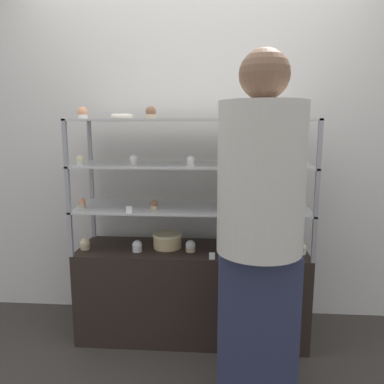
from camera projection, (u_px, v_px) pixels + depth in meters
ground_plane at (192, 333)px, 2.62m from camera, size 20.00×20.00×0.00m
back_wall at (196, 144)px, 2.75m from camera, size 8.00×0.05×2.60m
display_base at (192, 291)px, 2.56m from camera, size 1.51×0.45×0.62m
display_riser_lower at (192, 209)px, 2.46m from camera, size 1.51×0.45×0.28m
display_riser_middle at (192, 166)px, 2.41m from camera, size 1.51×0.45×0.28m
display_riser_upper at (192, 122)px, 2.36m from camera, size 1.51×0.45×0.28m
layer_cake_centerpiece at (167, 241)px, 2.51m from camera, size 0.20×0.20×0.10m
sheet_cake_frosted at (251, 202)px, 2.45m from camera, size 0.21×0.16×0.06m
cupcake_0 at (85, 244)px, 2.48m from camera, size 0.06×0.06×0.08m
cupcake_1 at (137, 246)px, 2.43m from camera, size 0.06×0.06×0.08m
cupcake_2 at (190, 246)px, 2.44m from camera, size 0.06×0.06×0.08m
cupcake_3 at (244, 248)px, 2.40m from camera, size 0.06×0.06×0.08m
cupcake_4 at (301, 249)px, 2.39m from camera, size 0.06×0.06×0.08m
price_tag_0 at (212, 256)px, 2.29m from camera, size 0.04×0.00×0.04m
cupcake_5 at (82, 203)px, 2.44m from camera, size 0.05×0.05×0.06m
cupcake_6 at (154, 205)px, 2.38m from camera, size 0.05×0.05×0.06m
cupcake_7 at (228, 205)px, 2.39m from camera, size 0.05×0.05×0.06m
cupcake_8 at (302, 207)px, 2.32m from camera, size 0.05×0.05×0.06m
price_tag_1 at (129, 210)px, 2.28m from camera, size 0.04×0.00×0.04m
cupcake_9 at (80, 160)px, 2.35m from camera, size 0.05×0.05×0.06m
cupcake_10 at (134, 160)px, 2.37m from camera, size 0.05×0.05×0.06m
cupcake_11 at (191, 161)px, 2.29m from camera, size 0.05×0.05×0.06m
cupcake_12 at (246, 161)px, 2.27m from camera, size 0.05×0.05×0.06m
cupcake_13 at (305, 161)px, 2.30m from camera, size 0.05×0.05×0.06m
price_tag_2 at (230, 164)px, 2.19m from camera, size 0.04×0.00×0.04m
cupcake_14 at (83, 113)px, 2.36m from camera, size 0.06×0.06×0.08m
cupcake_15 at (151, 113)px, 2.27m from camera, size 0.06×0.06×0.08m
cupcake_16 at (228, 113)px, 2.26m from camera, size 0.06×0.06×0.08m
cupcake_17 at (305, 113)px, 2.22m from camera, size 0.06×0.06×0.08m
price_tag_3 at (221, 115)px, 2.14m from camera, size 0.04×0.00×0.04m
donut_glazed at (122, 117)px, 2.42m from camera, size 0.14×0.14×0.03m
customer_figure at (260, 226)px, 1.81m from camera, size 0.41×0.41×1.77m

